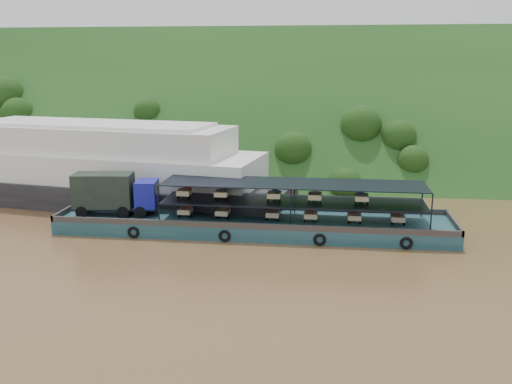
# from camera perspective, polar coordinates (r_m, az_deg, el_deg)

# --- Properties ---
(ground) EXTENTS (160.00, 160.00, 0.00)m
(ground) POSITION_cam_1_polar(r_m,az_deg,el_deg) (50.15, 1.83, -4.40)
(ground) COLOR brown
(ground) RESTS_ON ground
(hillside) EXTENTS (140.00, 39.60, 39.60)m
(hillside) POSITION_cam_1_polar(r_m,az_deg,el_deg) (85.08, 4.22, 2.86)
(hillside) COLOR #183B15
(hillside) RESTS_ON ground
(cargo_barge) EXTENTS (35.00, 7.18, 5.03)m
(cargo_barge) POSITION_cam_1_polar(r_m,az_deg,el_deg) (51.36, -2.08, -2.52)
(cargo_barge) COLOR #133A43
(cargo_barge) RESTS_ON ground
(passenger_ferry) EXTENTS (43.64, 17.13, 8.61)m
(passenger_ferry) POSITION_cam_1_polar(r_m,az_deg,el_deg) (63.86, -15.77, 2.37)
(passenger_ferry) COLOR black
(passenger_ferry) RESTS_ON ground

